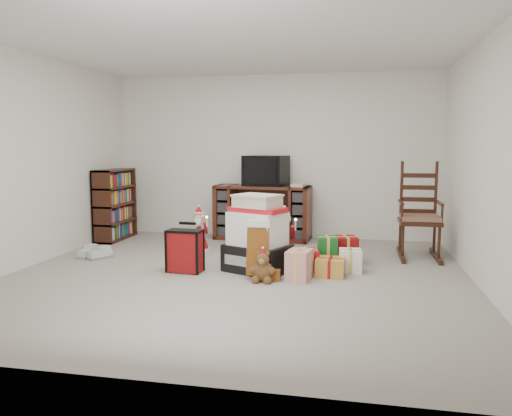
{
  "coord_description": "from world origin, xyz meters",
  "views": [
    {
      "loc": [
        1.27,
        -5.17,
        1.41
      ],
      "look_at": [
        0.1,
        0.6,
        0.68
      ],
      "focal_mm": 35.0,
      "sensor_mm": 36.0,
      "label": 1
    }
  ],
  "objects_px": {
    "gift_pile": "(257,239)",
    "gift_cluster": "(327,259)",
    "sneaker_pair": "(94,254)",
    "mrs_claus_figurine": "(199,234)",
    "rocking_chair": "(419,223)",
    "crt_television": "(266,171)",
    "red_suitcase": "(185,251)",
    "tv_stand": "(263,212)",
    "santa_figurine": "(284,238)",
    "teddy_bear": "(263,268)",
    "bookshelf": "(115,206)"
  },
  "relations": [
    {
      "from": "sneaker_pair",
      "to": "tv_stand",
      "type": "bearing_deg",
      "value": 56.61
    },
    {
      "from": "sneaker_pair",
      "to": "santa_figurine",
      "type": "bearing_deg",
      "value": 26.0
    },
    {
      "from": "rocking_chair",
      "to": "teddy_bear",
      "type": "relative_size",
      "value": 3.99
    },
    {
      "from": "rocking_chair",
      "to": "santa_figurine",
      "type": "height_order",
      "value": "rocking_chair"
    },
    {
      "from": "rocking_chair",
      "to": "gift_pile",
      "type": "bearing_deg",
      "value": -148.54
    },
    {
      "from": "gift_pile",
      "to": "gift_cluster",
      "type": "xyz_separation_m",
      "value": [
        0.78,
        0.16,
        -0.24
      ]
    },
    {
      "from": "tv_stand",
      "to": "santa_figurine",
      "type": "xyz_separation_m",
      "value": [
        0.51,
        -1.21,
        -0.16
      ]
    },
    {
      "from": "rocking_chair",
      "to": "gift_cluster",
      "type": "xyz_separation_m",
      "value": [
        -1.1,
        -1.0,
        -0.29
      ]
    },
    {
      "from": "bookshelf",
      "to": "sneaker_pair",
      "type": "distance_m",
      "value": 1.39
    },
    {
      "from": "rocking_chair",
      "to": "gift_cluster",
      "type": "distance_m",
      "value": 1.52
    },
    {
      "from": "tv_stand",
      "to": "mrs_claus_figurine",
      "type": "height_order",
      "value": "tv_stand"
    },
    {
      "from": "santa_figurine",
      "to": "mrs_claus_figurine",
      "type": "relative_size",
      "value": 1.06
    },
    {
      "from": "red_suitcase",
      "to": "tv_stand",
      "type": "bearing_deg",
      "value": 81.49
    },
    {
      "from": "teddy_bear",
      "to": "mrs_claus_figurine",
      "type": "height_order",
      "value": "mrs_claus_figurine"
    },
    {
      "from": "santa_figurine",
      "to": "crt_television",
      "type": "xyz_separation_m",
      "value": [
        -0.46,
        1.2,
        0.8
      ]
    },
    {
      "from": "teddy_bear",
      "to": "gift_cluster",
      "type": "height_order",
      "value": "teddy_bear"
    },
    {
      "from": "teddy_bear",
      "to": "gift_cluster",
      "type": "distance_m",
      "value": 0.86
    },
    {
      "from": "gift_pile",
      "to": "gift_cluster",
      "type": "height_order",
      "value": "gift_pile"
    },
    {
      "from": "santa_figurine",
      "to": "tv_stand",
      "type": "bearing_deg",
      "value": 112.75
    },
    {
      "from": "tv_stand",
      "to": "bookshelf",
      "type": "distance_m",
      "value": 2.25
    },
    {
      "from": "bookshelf",
      "to": "teddy_bear",
      "type": "height_order",
      "value": "bookshelf"
    },
    {
      "from": "teddy_bear",
      "to": "crt_television",
      "type": "bearing_deg",
      "value": 99.66
    },
    {
      "from": "teddy_bear",
      "to": "gift_pile",
      "type": "bearing_deg",
      "value": 108.84
    },
    {
      "from": "gift_cluster",
      "to": "bookshelf",
      "type": "bearing_deg",
      "value": 157.61
    },
    {
      "from": "gift_pile",
      "to": "red_suitcase",
      "type": "bearing_deg",
      "value": -141.43
    },
    {
      "from": "tv_stand",
      "to": "sneaker_pair",
      "type": "xyz_separation_m",
      "value": [
        -1.86,
        -1.71,
        -0.36
      ]
    },
    {
      "from": "bookshelf",
      "to": "crt_television",
      "type": "distance_m",
      "value": 2.35
    },
    {
      "from": "bookshelf",
      "to": "tv_stand",
      "type": "bearing_deg",
      "value": 11.24
    },
    {
      "from": "rocking_chair",
      "to": "santa_figurine",
      "type": "relative_size",
      "value": 1.94
    },
    {
      "from": "rocking_chair",
      "to": "crt_television",
      "type": "bearing_deg",
      "value": 159.68
    },
    {
      "from": "mrs_claus_figurine",
      "to": "teddy_bear",
      "type": "bearing_deg",
      "value": -49.98
    },
    {
      "from": "tv_stand",
      "to": "santa_figurine",
      "type": "distance_m",
      "value": 1.32
    },
    {
      "from": "gift_pile",
      "to": "crt_television",
      "type": "bearing_deg",
      "value": 120.94
    },
    {
      "from": "teddy_bear",
      "to": "sneaker_pair",
      "type": "bearing_deg",
      "value": 163.98
    },
    {
      "from": "gift_pile",
      "to": "sneaker_pair",
      "type": "distance_m",
      "value": 2.2
    },
    {
      "from": "bookshelf",
      "to": "santa_figurine",
      "type": "bearing_deg",
      "value": -15.87
    },
    {
      "from": "teddy_bear",
      "to": "santa_figurine",
      "type": "xyz_separation_m",
      "value": [
        0.06,
        1.16,
        0.11
      ]
    },
    {
      "from": "bookshelf",
      "to": "red_suitcase",
      "type": "height_order",
      "value": "bookshelf"
    },
    {
      "from": "rocking_chair",
      "to": "crt_television",
      "type": "distance_m",
      "value": 2.36
    },
    {
      "from": "tv_stand",
      "to": "gift_pile",
      "type": "height_order",
      "value": "gift_pile"
    },
    {
      "from": "bookshelf",
      "to": "santa_figurine",
      "type": "xyz_separation_m",
      "value": [
        2.71,
        -0.77,
        -0.26
      ]
    },
    {
      "from": "crt_television",
      "to": "sneaker_pair",
      "type": "bearing_deg",
      "value": -125.81
    },
    {
      "from": "gift_cluster",
      "to": "crt_television",
      "type": "height_order",
      "value": "crt_television"
    },
    {
      "from": "teddy_bear",
      "to": "sneaker_pair",
      "type": "height_order",
      "value": "teddy_bear"
    },
    {
      "from": "bookshelf",
      "to": "gift_pile",
      "type": "bearing_deg",
      "value": -31.1
    },
    {
      "from": "bookshelf",
      "to": "red_suitcase",
      "type": "distance_m",
      "value": 2.45
    },
    {
      "from": "sneaker_pair",
      "to": "mrs_claus_figurine",
      "type": "bearing_deg",
      "value": 44.52
    },
    {
      "from": "teddy_bear",
      "to": "mrs_claus_figurine",
      "type": "xyz_separation_m",
      "value": [
        -1.14,
        1.35,
        0.1
      ]
    },
    {
      "from": "gift_pile",
      "to": "crt_television",
      "type": "height_order",
      "value": "crt_television"
    },
    {
      "from": "tv_stand",
      "to": "gift_cluster",
      "type": "relative_size",
      "value": 1.3
    }
  ]
}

